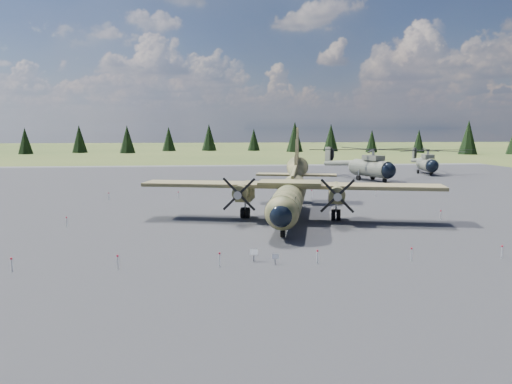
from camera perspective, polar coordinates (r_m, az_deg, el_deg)
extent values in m
plane|color=brown|center=(43.87, 0.54, -3.56)|extent=(500.00, 500.00, 0.00)
cube|color=#5E5E63|center=(53.67, -0.64, -1.56)|extent=(120.00, 120.00, 0.04)
cylinder|color=#333C20|center=(44.58, 3.85, -0.64)|extent=(6.38, 16.75, 2.58)
sphere|color=#333C20|center=(36.39, 2.98, -2.43)|extent=(3.05, 3.05, 2.53)
sphere|color=black|center=(35.90, 2.91, -2.64)|extent=(2.24, 2.24, 1.86)
cube|color=black|center=(37.74, 3.17, -1.02)|extent=(2.14, 1.86, 0.51)
cone|color=#333C20|center=(55.26, 4.61, 1.90)|extent=(3.94, 6.76, 3.88)
cube|color=#929497|center=(45.65, 3.91, -1.80)|extent=(2.99, 5.79, 0.46)
cube|color=#373D20|center=(44.90, 3.90, 0.78)|extent=(26.75, 9.28, 0.32)
cube|color=#333C20|center=(44.88, 3.90, 1.04)|extent=(6.16, 4.52, 0.32)
cylinder|color=#333C20|center=(45.15, -1.39, 0.18)|extent=(2.46, 4.99, 1.38)
cube|color=#333C20|center=(45.95, -1.25, -0.45)|extent=(2.08, 3.37, 0.74)
cone|color=gray|center=(42.21, -2.03, -0.32)|extent=(0.88, 0.97, 0.70)
cylinder|color=black|center=(46.19, -1.24, -2.38)|extent=(1.03, 1.18, 1.01)
cylinder|color=#333C20|center=(44.61, 9.20, 0.00)|extent=(2.46, 4.99, 1.38)
cube|color=#333C20|center=(45.42, 9.16, -0.63)|extent=(2.08, 3.37, 0.74)
cone|color=gray|center=(41.64, 9.30, -0.52)|extent=(0.88, 0.97, 0.70)
cylinder|color=black|center=(45.66, 9.12, -2.58)|extent=(1.03, 1.18, 1.01)
cube|color=#333C20|center=(51.73, 4.41, 2.15)|extent=(1.87, 6.84, 1.55)
cube|color=#373D20|center=(55.72, 4.63, 1.99)|extent=(9.09, 4.03, 0.20)
cylinder|color=gray|center=(37.65, 3.10, -3.57)|extent=(0.16, 0.16, 0.83)
cylinder|color=black|center=(37.78, 3.10, -4.56)|extent=(0.51, 0.91, 0.86)
cylinder|color=slate|center=(80.83, 13.02, 2.64)|extent=(5.25, 8.13, 2.67)
sphere|color=black|center=(77.94, 14.83, 2.38)|extent=(3.17, 3.17, 2.46)
sphere|color=slate|center=(83.81, 11.34, 2.85)|extent=(3.17, 3.17, 2.46)
cube|color=slate|center=(80.39, 13.25, 3.83)|extent=(2.92, 3.84, 0.80)
cylinder|color=gray|center=(80.35, 13.27, 4.40)|extent=(0.50, 0.50, 1.07)
cylinder|color=slate|center=(86.96, 9.72, 3.29)|extent=(4.10, 8.83, 1.53)
cube|color=slate|center=(90.12, 8.22, 4.30)|extent=(0.75, 1.48, 2.56)
cylinder|color=black|center=(90.34, 8.42, 4.31)|extent=(1.05, 2.61, 2.78)
cylinder|color=black|center=(78.55, 14.49, 1.33)|extent=(0.54, 0.78, 0.73)
cylinder|color=black|center=(81.05, 11.63, 1.59)|extent=(0.61, 0.91, 0.85)
cylinder|color=gray|center=(81.00, 11.64, 1.99)|extent=(0.19, 0.19, 1.55)
cylinder|color=black|center=(82.87, 13.19, 1.67)|extent=(0.61, 0.91, 0.85)
cylinder|color=gray|center=(82.82, 13.21, 2.06)|extent=(0.19, 0.19, 1.55)
cylinder|color=slate|center=(95.51, 18.95, 2.99)|extent=(3.54, 7.13, 2.37)
sphere|color=black|center=(92.23, 19.48, 2.80)|extent=(2.53, 2.53, 2.18)
sphere|color=slate|center=(98.81, 18.46, 3.14)|extent=(2.53, 2.53, 2.18)
cube|color=slate|center=(95.06, 19.05, 3.88)|extent=(2.12, 3.27, 0.71)
cylinder|color=gray|center=(95.02, 19.07, 4.31)|extent=(0.40, 0.40, 0.95)
cylinder|color=slate|center=(102.22, 17.99, 3.47)|extent=(2.22, 8.09, 1.35)
cube|color=slate|center=(105.61, 17.57, 4.24)|extent=(0.44, 1.34, 2.27)
cylinder|color=black|center=(105.69, 17.74, 4.23)|extent=(0.49, 2.43, 2.46)
cylinder|color=black|center=(92.88, 19.35, 2.01)|extent=(0.37, 0.68, 0.64)
cylinder|color=black|center=(96.40, 18.02, 2.24)|extent=(0.41, 0.80, 0.76)
cylinder|color=gray|center=(96.36, 18.03, 2.54)|extent=(0.15, 0.15, 1.37)
cylinder|color=black|center=(97.04, 19.48, 2.21)|extent=(0.41, 0.80, 0.76)
cylinder|color=gray|center=(97.00, 19.50, 2.50)|extent=(0.15, 0.15, 1.37)
cube|color=gray|center=(31.38, -0.26, -7.39)|extent=(0.10, 0.10, 0.61)
cube|color=silver|center=(31.26, -0.25, -6.89)|extent=(0.53, 0.30, 0.35)
cube|color=gray|center=(30.69, 2.21, -7.82)|extent=(0.08, 0.08, 0.53)
cube|color=silver|center=(30.58, 2.23, -7.38)|extent=(0.44, 0.24, 0.30)
cylinder|color=silver|center=(32.36, -26.14, -7.53)|extent=(0.07, 0.07, 0.80)
cylinder|color=red|center=(32.26, -26.18, -6.84)|extent=(0.12, 0.12, 0.10)
cylinder|color=silver|center=(30.80, -15.52, -7.77)|extent=(0.07, 0.07, 0.80)
cylinder|color=red|center=(30.70, -15.54, -7.05)|extent=(0.12, 0.12, 0.10)
cylinder|color=silver|center=(30.36, -4.18, -7.73)|extent=(0.07, 0.07, 0.80)
cylinder|color=red|center=(30.26, -4.19, -7.00)|extent=(0.12, 0.12, 0.10)
cylinder|color=silver|center=(31.10, 7.03, -7.40)|extent=(0.07, 0.07, 0.80)
cylinder|color=red|center=(31.00, 7.04, -6.69)|extent=(0.12, 0.12, 0.10)
cylinder|color=silver|center=(32.93, 17.34, -6.85)|extent=(0.07, 0.07, 0.80)
cylinder|color=red|center=(32.84, 17.36, -6.18)|extent=(0.12, 0.12, 0.10)
cylinder|color=silver|center=(35.69, 26.28, -6.20)|extent=(0.07, 0.07, 0.80)
cylinder|color=red|center=(35.61, 26.32, -5.57)|extent=(0.12, 0.12, 0.10)
cylinder|color=silver|center=(60.39, -16.47, -0.49)|extent=(0.07, 0.07, 0.80)
cylinder|color=red|center=(60.34, -16.49, -0.11)|extent=(0.12, 0.12, 0.10)
cylinder|color=silver|center=(59.43, -8.87, -0.40)|extent=(0.07, 0.07, 0.80)
cylinder|color=red|center=(59.38, -8.88, -0.02)|extent=(0.12, 0.12, 0.10)
cylinder|color=silver|center=(59.53, -1.16, -0.30)|extent=(0.07, 0.07, 0.80)
cylinder|color=red|center=(59.48, -1.16, 0.08)|extent=(0.12, 0.12, 0.10)
cylinder|color=silver|center=(60.70, 6.39, -0.20)|extent=(0.07, 0.07, 0.80)
cylinder|color=red|center=(60.65, 6.39, 0.18)|extent=(0.12, 0.12, 0.10)
cylinder|color=silver|center=(62.87, 13.53, -0.10)|extent=(0.07, 0.07, 0.80)
cylinder|color=red|center=(62.82, 13.54, 0.27)|extent=(0.12, 0.12, 0.10)
cylinder|color=silver|center=(45.08, -20.82, -3.23)|extent=(0.07, 0.07, 0.80)
cylinder|color=red|center=(45.01, -20.84, -2.73)|extent=(0.12, 0.12, 0.10)
cylinder|color=silver|center=(48.45, 20.35, -2.51)|extent=(0.07, 0.07, 0.80)
cylinder|color=red|center=(48.39, 20.37, -2.04)|extent=(0.12, 0.12, 0.10)
cone|color=black|center=(174.83, 23.09, 5.80)|extent=(6.13, 6.13, 10.95)
cone|color=black|center=(181.33, 18.10, 5.58)|extent=(4.47, 4.47, 7.98)
cone|color=black|center=(180.07, 13.09, 5.72)|extent=(4.40, 4.40, 7.85)
cone|color=black|center=(185.23, 8.55, 6.19)|extent=(5.56, 5.56, 9.93)
cone|color=black|center=(178.47, 4.45, 6.33)|extent=(5.99, 5.99, 10.70)
cone|color=black|center=(187.10, -0.26, 6.02)|extent=(4.62, 4.62, 8.25)
cone|color=black|center=(188.21, -5.39, 6.25)|extent=(5.55, 5.55, 9.92)
cone|color=black|center=(187.11, -9.94, 6.01)|extent=(4.98, 4.98, 8.88)
cone|color=black|center=(173.70, -14.51, 5.87)|extent=(5.24, 5.24, 9.35)
cone|color=black|center=(181.77, -19.54, 5.75)|extent=(5.29, 5.29, 9.44)
cone|color=black|center=(178.25, -24.89, 5.34)|extent=(4.82, 4.82, 8.61)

